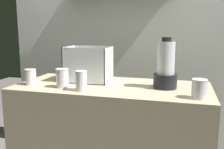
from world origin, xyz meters
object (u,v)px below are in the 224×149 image
(blender_pitcher, at_px, (166,68))
(juice_cup_beet_far_left, at_px, (31,78))
(juice_cup_carrot_left, at_px, (62,79))
(juice_cup_pomegranate_right, at_px, (199,90))
(juice_cup_pomegranate_middle, at_px, (81,81))
(carrot_display_bin, at_px, (89,70))

(blender_pitcher, xyz_separation_m, juice_cup_beet_far_left, (-0.96, -0.16, -0.09))
(juice_cup_beet_far_left, xyz_separation_m, juice_cup_carrot_left, (0.27, -0.02, 0.01))
(blender_pitcher, relative_size, juice_cup_beet_far_left, 3.05)
(juice_cup_pomegranate_right, bearing_deg, juice_cup_beet_far_left, 177.06)
(juice_cup_beet_far_left, height_order, juice_cup_pomegranate_middle, juice_cup_pomegranate_middle)
(juice_cup_beet_far_left, height_order, juice_cup_pomegranate_right, juice_cup_pomegranate_right)
(carrot_display_bin, bearing_deg, blender_pitcher, -7.27)
(juice_cup_beet_far_left, bearing_deg, juice_cup_pomegranate_right, -2.94)
(juice_cup_carrot_left, xyz_separation_m, juice_cup_pomegranate_right, (0.91, -0.04, -0.01))
(juice_cup_carrot_left, bearing_deg, juice_cup_pomegranate_middle, -18.06)
(juice_cup_beet_far_left, xyz_separation_m, juice_cup_pomegranate_middle, (0.43, -0.07, 0.01))
(juice_cup_carrot_left, height_order, juice_cup_pomegranate_right, juice_cup_carrot_left)
(carrot_display_bin, distance_m, blender_pitcher, 0.60)
(juice_cup_beet_far_left, relative_size, juice_cup_pomegranate_middle, 0.86)
(juice_cup_carrot_left, distance_m, juice_cup_pomegranate_right, 0.91)
(juice_cup_pomegranate_middle, bearing_deg, blender_pitcher, 23.07)
(carrot_display_bin, xyz_separation_m, juice_cup_carrot_left, (-0.10, -0.25, -0.03))
(juice_cup_beet_far_left, distance_m, juice_cup_carrot_left, 0.27)
(carrot_display_bin, relative_size, juice_cup_carrot_left, 2.54)
(blender_pitcher, height_order, juice_cup_pomegranate_middle, blender_pitcher)
(juice_cup_carrot_left, height_order, juice_cup_pomegranate_middle, same)
(blender_pitcher, distance_m, juice_cup_beet_far_left, 0.98)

